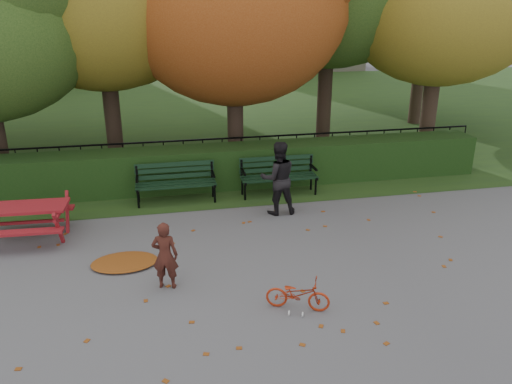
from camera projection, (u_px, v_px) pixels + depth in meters
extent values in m
plane|color=slate|center=(267.00, 275.00, 8.35)|extent=(90.00, 90.00, 0.00)
plane|color=#203817|center=(194.00, 111.00, 21.17)|extent=(90.00, 90.00, 0.00)
cube|color=black|center=(227.00, 166.00, 12.30)|extent=(13.00, 0.90, 1.00)
cube|color=black|center=(223.00, 172.00, 13.18)|extent=(14.00, 0.04, 0.04)
cube|color=black|center=(222.00, 139.00, 12.85)|extent=(14.00, 0.04, 0.04)
cylinder|color=black|center=(104.00, 164.00, 12.46)|extent=(0.03, 0.03, 1.00)
cylinder|color=black|center=(223.00, 157.00, 13.03)|extent=(0.03, 0.03, 1.00)
cylinder|color=black|center=(331.00, 151.00, 13.60)|extent=(0.03, 0.03, 1.00)
cylinder|color=black|center=(448.00, 144.00, 14.26)|extent=(0.03, 0.03, 1.00)
cylinder|color=black|center=(112.00, 108.00, 13.68)|extent=(0.44, 0.44, 3.15)
cylinder|color=black|center=(235.00, 115.00, 13.63)|extent=(0.44, 0.44, 2.80)
cylinder|color=black|center=(325.00, 91.00, 15.26)|extent=(0.44, 0.44, 3.50)
cylinder|color=black|center=(430.00, 105.00, 14.49)|extent=(0.44, 0.44, 2.97)
cylinder|color=black|center=(418.00, 81.00, 18.46)|extent=(0.44, 0.44, 3.15)
cube|color=black|center=(176.00, 187.00, 11.08)|extent=(1.80, 0.12, 0.04)
cube|color=black|center=(176.00, 184.00, 11.25)|extent=(1.80, 0.12, 0.04)
cube|color=black|center=(176.00, 182.00, 11.41)|extent=(1.80, 0.12, 0.04)
cube|color=black|center=(175.00, 176.00, 11.46)|extent=(1.80, 0.05, 0.10)
cube|color=black|center=(175.00, 170.00, 11.40)|extent=(1.80, 0.05, 0.10)
cube|color=black|center=(174.00, 164.00, 11.36)|extent=(1.80, 0.05, 0.10)
cube|color=black|center=(138.00, 188.00, 11.09)|extent=(0.05, 0.55, 0.06)
cube|color=black|center=(137.00, 174.00, 11.26)|extent=(0.05, 0.05, 0.41)
cylinder|color=black|center=(138.00, 199.00, 11.00)|extent=(0.05, 0.05, 0.44)
cylinder|color=black|center=(138.00, 193.00, 11.33)|extent=(0.05, 0.05, 0.44)
cube|color=black|center=(137.00, 179.00, 11.04)|extent=(0.05, 0.45, 0.04)
cube|color=black|center=(214.00, 183.00, 11.42)|extent=(0.05, 0.55, 0.06)
cube|color=black|center=(212.00, 170.00, 11.58)|extent=(0.05, 0.05, 0.41)
cylinder|color=black|center=(215.00, 193.00, 11.32)|extent=(0.05, 0.05, 0.44)
cylinder|color=black|center=(213.00, 188.00, 11.65)|extent=(0.05, 0.05, 0.44)
cube|color=black|center=(213.00, 174.00, 11.36)|extent=(0.05, 0.45, 0.04)
cube|color=black|center=(281.00, 180.00, 11.54)|extent=(1.80, 0.12, 0.04)
cube|color=black|center=(279.00, 177.00, 11.70)|extent=(1.80, 0.12, 0.04)
cube|color=black|center=(277.00, 175.00, 11.87)|extent=(1.80, 0.12, 0.04)
cube|color=black|center=(276.00, 169.00, 11.91)|extent=(1.80, 0.05, 0.10)
cube|color=black|center=(277.00, 163.00, 11.86)|extent=(1.80, 0.05, 0.10)
cube|color=black|center=(277.00, 158.00, 11.81)|extent=(1.80, 0.05, 0.10)
cube|color=black|center=(244.00, 181.00, 11.55)|extent=(0.05, 0.55, 0.06)
cube|color=black|center=(241.00, 168.00, 11.72)|extent=(0.05, 0.05, 0.41)
cylinder|color=black|center=(245.00, 191.00, 11.45)|extent=(0.05, 0.05, 0.44)
cylinder|color=black|center=(242.00, 186.00, 11.78)|extent=(0.05, 0.05, 0.44)
cube|color=black|center=(243.00, 172.00, 11.49)|extent=(0.05, 0.45, 0.04)
cube|color=black|center=(314.00, 176.00, 11.87)|extent=(0.05, 0.55, 0.06)
cube|color=black|center=(311.00, 163.00, 12.04)|extent=(0.05, 0.05, 0.41)
cylinder|color=black|center=(316.00, 186.00, 11.77)|extent=(0.05, 0.05, 0.44)
cylinder|color=black|center=(311.00, 181.00, 12.10)|extent=(0.05, 0.05, 0.44)
cube|color=black|center=(314.00, 168.00, 11.82)|extent=(0.05, 0.45, 0.04)
cube|color=maroon|center=(22.00, 207.00, 9.36)|extent=(1.67, 0.75, 0.05)
cube|color=maroon|center=(16.00, 233.00, 8.96)|extent=(1.65, 0.30, 0.05)
cube|color=maroon|center=(31.00, 210.00, 9.96)|extent=(1.65, 0.30, 0.05)
cube|color=maroon|center=(59.00, 229.00, 9.20)|extent=(0.08, 0.47, 0.80)
cube|color=maroon|center=(67.00, 212.00, 9.95)|extent=(0.08, 0.47, 0.80)
cube|color=maroon|center=(61.00, 209.00, 9.49)|extent=(0.11, 1.23, 0.05)
cube|color=maroon|center=(24.00, 222.00, 9.47)|extent=(1.46, 0.12, 0.05)
ellipsoid|color=#653311|center=(124.00, 262.00, 8.69)|extent=(1.38, 1.21, 0.08)
imported|color=#411B15|center=(165.00, 255.00, 7.81)|extent=(0.46, 0.35, 1.13)
imported|color=black|center=(278.00, 178.00, 10.56)|extent=(0.78, 0.60, 1.60)
imported|color=#A92A0F|center=(298.00, 294.00, 7.34)|extent=(1.00, 0.67, 0.50)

